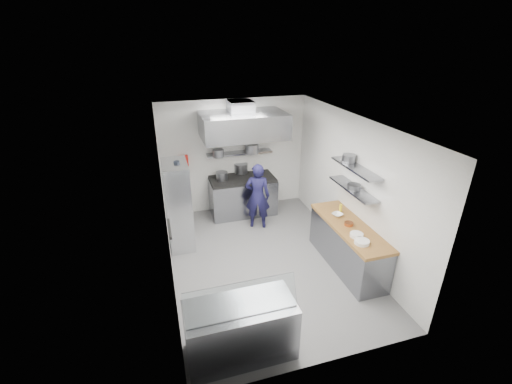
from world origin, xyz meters
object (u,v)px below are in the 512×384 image
object	(u,v)px
gas_range	(243,197)
display_case	(240,330)
chef	(258,196)
wire_rack	(178,205)

from	to	relation	value
gas_range	display_case	distance (m)	4.25
gas_range	display_case	world-z (taller)	gas_range
chef	wire_rack	bearing A→B (deg)	27.85
chef	display_case	distance (m)	3.59
gas_range	wire_rack	world-z (taller)	wire_rack
chef	display_case	xyz separation A→B (m)	(-1.26, -3.35, -0.36)
gas_range	chef	size ratio (longest dim) A/B	1.02
gas_range	wire_rack	xyz separation A→B (m)	(-1.63, -0.99, 0.48)
wire_rack	display_case	bearing A→B (deg)	-80.33
chef	display_case	world-z (taller)	chef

